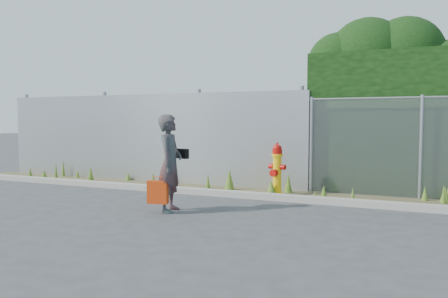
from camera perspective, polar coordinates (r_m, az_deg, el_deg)
name	(u,v)px	position (r m, az deg, el deg)	size (l,w,h in m)	color
ground	(207,216)	(7.18, -2.25, -8.75)	(80.00, 80.00, 0.00)	#3C3C3E
curb	(246,195)	(8.80, 2.84, -6.01)	(16.00, 0.22, 0.12)	gray
weed_strip	(313,191)	(9.06, 11.58, -5.42)	(16.00, 1.32, 0.51)	brown
corrugated_fence	(142,138)	(11.25, -10.60, 1.43)	(8.50, 0.21, 2.30)	#A3A4A9
fire_hydrant	(277,170)	(9.04, 6.94, -2.74)	(0.37, 0.33, 1.10)	yellow
woman	(170,163)	(7.46, -7.05, -1.86)	(0.60, 0.40, 1.65)	#0D5755
red_tote_bag	(158,192)	(7.36, -8.64, -5.59)	(0.34, 0.13, 0.45)	#BC360A
black_shoulder_bag	(182,154)	(7.56, -5.45, -0.61)	(0.22, 0.09, 0.17)	black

